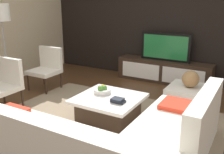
# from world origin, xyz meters

# --- Properties ---
(ground_plane) EXTENTS (14.00, 14.00, 0.00)m
(ground_plane) POSITION_xyz_m (0.00, 0.00, 0.00)
(ground_plane) COLOR #4C301C
(feature_wall_back) EXTENTS (6.40, 0.12, 2.80)m
(feature_wall_back) POSITION_xyz_m (0.00, 2.70, 1.40)
(feature_wall_back) COLOR black
(feature_wall_back) RESTS_ON ground
(area_rug) EXTENTS (3.44, 2.46, 0.01)m
(area_rug) POSITION_xyz_m (-0.10, 0.00, 0.01)
(area_rug) COLOR gray
(area_rug) RESTS_ON ground
(media_console) EXTENTS (2.13, 0.45, 0.50)m
(media_console) POSITION_xyz_m (0.00, 2.40, 0.25)
(media_console) COLOR #332319
(media_console) RESTS_ON ground
(television) EXTENTS (1.12, 0.06, 0.62)m
(television) POSITION_xyz_m (0.00, 2.40, 0.81)
(television) COLOR black
(television) RESTS_ON media_console
(sectional_couch) EXTENTS (2.52, 2.27, 0.80)m
(sectional_couch) POSITION_xyz_m (0.52, -0.92, 0.28)
(sectional_couch) COLOR white
(sectional_couch) RESTS_ON ground
(coffee_table) EXTENTS (0.97, 0.94, 0.38)m
(coffee_table) POSITION_xyz_m (-0.10, 0.10, 0.20)
(coffee_table) COLOR #332319
(coffee_table) RESTS_ON ground
(accent_chair_near) EXTENTS (0.57, 0.53, 0.87)m
(accent_chair_near) POSITION_xyz_m (-1.88, -0.39, 0.49)
(accent_chair_near) COLOR #332319
(accent_chair_near) RESTS_ON ground
(floor_lamp) EXTENTS (0.34, 0.34, 1.75)m
(floor_lamp) POSITION_xyz_m (-2.57, 0.22, 1.49)
(floor_lamp) COLOR #A5A5AA
(floor_lamp) RESTS_ON ground
(ottoman) EXTENTS (0.70, 0.70, 0.40)m
(ottoman) POSITION_xyz_m (0.89, 1.15, 0.20)
(ottoman) COLOR white
(ottoman) RESTS_ON ground
(fruit_bowl) EXTENTS (0.28, 0.28, 0.14)m
(fruit_bowl) POSITION_xyz_m (-0.28, 0.20, 0.43)
(fruit_bowl) COLOR silver
(fruit_bowl) RESTS_ON coffee_table
(accent_chair_far) EXTENTS (0.58, 0.54, 0.87)m
(accent_chair_far) POSITION_xyz_m (-2.00, 0.77, 0.49)
(accent_chair_far) COLOR #332319
(accent_chair_far) RESTS_ON ground
(decorative_ball) EXTENTS (0.29, 0.29, 0.29)m
(decorative_ball) POSITION_xyz_m (0.89, 1.15, 0.54)
(decorative_ball) COLOR #997247
(decorative_ball) RESTS_ON ottoman
(book_stack) EXTENTS (0.20, 0.15, 0.06)m
(book_stack) POSITION_xyz_m (0.12, -0.02, 0.41)
(book_stack) COLOR #1E232D
(book_stack) RESTS_ON coffee_table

